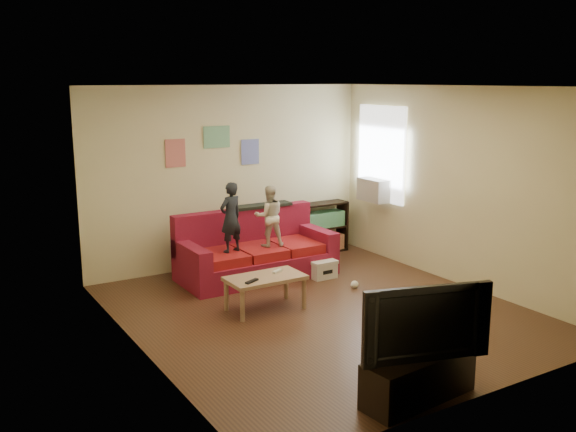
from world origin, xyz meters
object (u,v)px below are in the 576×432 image
file_box (322,269)px  television (421,319)px  child_b (269,216)px  tv_stand (418,377)px  bookshelf (317,231)px  sofa (254,254)px  child_a (231,217)px  coffee_table (265,281)px

file_box → television: 3.68m
child_b → tv_stand: 3.92m
child_b → television: size_ratio=0.74×
bookshelf → tv_stand: 4.96m
sofa → tv_stand: (-0.50, -3.98, -0.12)m
sofa → child_a: (-0.45, -0.18, 0.62)m
sofa → child_b: 0.61m
file_box → television: bearing=-110.8°
file_box → child_a: bearing=161.5°
child_b → television: (-0.65, -3.80, -0.14)m
bookshelf → coffee_table: bearing=-137.2°
sofa → file_box: sofa is taller
tv_stand → coffee_table: bearing=85.6°
bookshelf → television: size_ratio=0.88×
television → bookshelf: bearing=82.9°
bookshelf → file_box: (-0.69, -1.16, -0.24)m
child_a → television: size_ratio=0.83×
coffee_table → child_b: bearing=58.1°
coffee_table → bookshelf: 2.75m
tv_stand → television: 0.54m
television → sofa: bearing=99.1°
bookshelf → television: (-1.98, -4.55, 0.39)m
sofa → coffee_table: size_ratio=2.32×
sofa → child_b: (0.15, -0.18, 0.57)m
sofa → bookshelf: size_ratio=2.14×
child_b → file_box: (0.63, -0.41, -0.76)m
child_b → coffee_table: child_b is taller
coffee_table → tv_stand: 2.69m
sofa → tv_stand: 4.01m
child_a → television: child_a is taller
coffee_table → tv_stand: bearing=-89.1°
child_a → sofa: bearing=-173.6°
television → child_a: bearing=105.6°
sofa → child_b: size_ratio=2.54×
tv_stand → television: television is taller
child_a → bookshelf: (1.93, 0.75, -0.58)m
television → child_b: bearing=96.6°
coffee_table → file_box: coffee_table is taller
coffee_table → file_box: bearing=28.0°
child_a → coffee_table: (-0.10, -1.12, -0.58)m
sofa → tv_stand: size_ratio=1.98×
child_a → television: 3.81m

